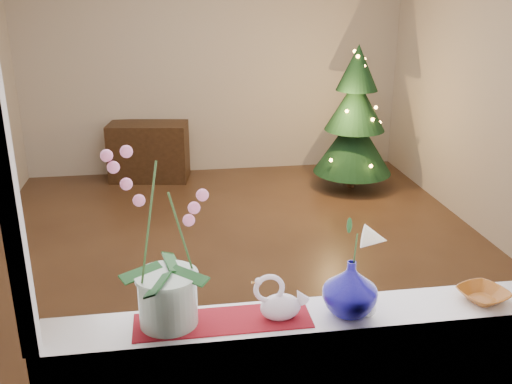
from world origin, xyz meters
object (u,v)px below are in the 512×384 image
Objects in this scene: swan at (281,298)px; amber_dish at (483,296)px; paperweight at (367,308)px; blue_vase at (350,284)px; xmas_tree at (355,119)px; orchid_pot at (164,240)px; side_table at (149,152)px.

swan is 1.33× the size of amber_dish.
paperweight is (0.35, -0.03, -0.06)m from swan.
blue_vase reaches higher than paperweight.
paperweight is 0.04× the size of xmas_tree.
blue_vase is at bearing 16.40° from swan.
orchid_pot reaches higher than side_table.
swan is 0.25× the size of side_table.
blue_vase reaches higher than amber_dish.
amber_dish is 0.10× the size of xmas_tree.
orchid_pot is 2.72× the size of blue_vase.
amber_dish is 0.19× the size of side_table.
orchid_pot is at bearing 175.48° from paperweight.
orchid_pot is 0.81× the size of side_table.
swan is 0.87m from amber_dish.
orchid_pot is at bearing -117.45° from xmas_tree.
swan is at bearing 179.40° from blue_vase.
amber_dish is at bearing 4.45° from paperweight.
blue_vase is (0.28, -0.00, 0.04)m from swan.
swan reaches higher than paperweight.
side_table is (-0.94, 4.63, -0.72)m from blue_vase.
xmas_tree is (2.05, 3.95, -0.49)m from orchid_pot.
swan is at bearing -72.78° from side_table.
swan is 0.36m from paperweight.
swan reaches higher than side_table.
orchid_pot is 1.35m from amber_dish.
blue_vase is 1.59× the size of amber_dish.
orchid_pot is at bearing -78.15° from side_table.
amber_dish is 4.04m from xmas_tree.
xmas_tree is (1.26, 4.01, -0.16)m from paperweight.
xmas_tree is (1.61, 3.98, -0.22)m from swan.
xmas_tree is 2.40m from side_table.
blue_vase is 0.30× the size of side_table.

